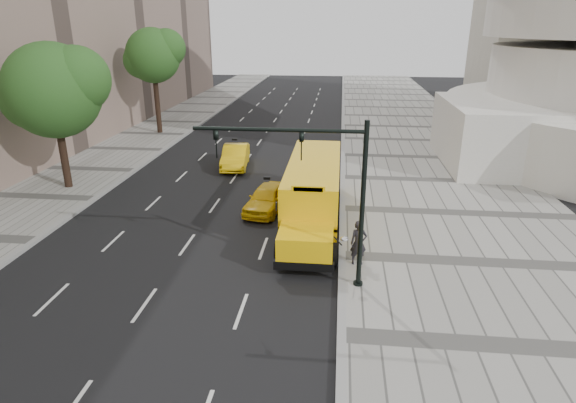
# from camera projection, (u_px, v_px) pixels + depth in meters

# --- Properties ---
(ground) EXTENTS (140.00, 140.00, 0.00)m
(ground) POSITION_uv_depth(u_px,v_px,m) (233.00, 206.00, 26.37)
(ground) COLOR black
(ground) RESTS_ON ground
(sidewalk_museum) EXTENTS (12.00, 140.00, 0.15)m
(sidewalk_museum) POSITION_uv_depth(u_px,v_px,m) (458.00, 214.00, 25.12)
(sidewalk_museum) COLOR #97958F
(sidewalk_museum) RESTS_ON ground
(sidewalk_far) EXTENTS (6.00, 140.00, 0.15)m
(sidewalk_far) POSITION_uv_depth(u_px,v_px,m) (44.00, 198.00, 27.46)
(sidewalk_far) COLOR #97958F
(sidewalk_far) RESTS_ON ground
(curb_museum) EXTENTS (0.30, 140.00, 0.15)m
(curb_museum) POSITION_uv_depth(u_px,v_px,m) (342.00, 209.00, 25.73)
(curb_museum) COLOR gray
(curb_museum) RESTS_ON ground
(curb_far) EXTENTS (0.30, 140.00, 0.15)m
(curb_far) POSITION_uv_depth(u_px,v_px,m) (94.00, 200.00, 27.15)
(curb_far) COLOR gray
(curb_far) RESTS_ON ground
(tree_b) EXTENTS (6.04, 5.37, 8.54)m
(tree_b) POSITION_uv_depth(u_px,v_px,m) (55.00, 90.00, 27.10)
(tree_b) COLOR black
(tree_b) RESTS_ON ground
(tree_c) EXTENTS (5.22, 4.64, 9.14)m
(tree_c) POSITION_uv_depth(u_px,v_px,m) (154.00, 55.00, 41.21)
(tree_c) COLOR black
(tree_c) RESTS_ON ground
(school_bus) EXTENTS (2.96, 11.56, 3.19)m
(school_bus) POSITION_uv_depth(u_px,v_px,m) (314.00, 187.00, 23.99)
(school_bus) COLOR yellow
(school_bus) RESTS_ON ground
(taxi_near) EXTENTS (2.41, 4.38, 1.41)m
(taxi_near) POSITION_uv_depth(u_px,v_px,m) (267.00, 198.00, 25.54)
(taxi_near) COLOR yellow
(taxi_near) RESTS_ON ground
(taxi_far) EXTENTS (2.09, 4.79, 1.53)m
(taxi_far) POSITION_uv_depth(u_px,v_px,m) (235.00, 156.00, 33.26)
(taxi_far) COLOR yellow
(taxi_far) RESTS_ON ground
(pedestrian) EXTENTS (0.73, 0.53, 1.85)m
(pedestrian) POSITION_uv_depth(u_px,v_px,m) (359.00, 243.00, 19.47)
(pedestrian) COLOR black
(pedestrian) RESTS_ON sidewalk_museum
(traffic_signal) EXTENTS (6.18, 0.36, 6.40)m
(traffic_signal) POSITION_uv_depth(u_px,v_px,m) (323.00, 184.00, 16.97)
(traffic_signal) COLOR black
(traffic_signal) RESTS_ON ground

